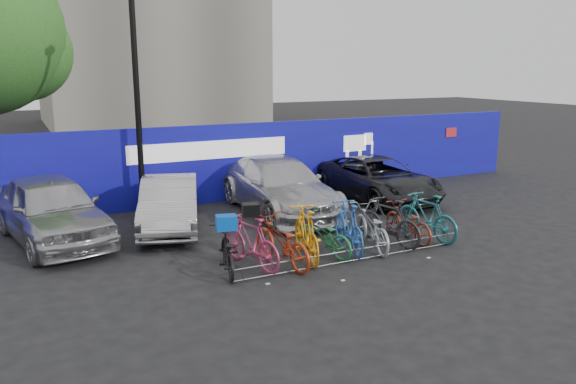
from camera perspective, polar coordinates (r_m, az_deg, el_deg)
ground at (r=12.74m, az=5.32°, el=-6.28°), size 100.00×100.00×0.00m
hoarding at (r=17.68m, az=-4.86°, el=3.09°), size 22.00×0.18×2.40m
lamppost at (r=15.96m, az=-15.08°, el=9.16°), size 0.25×0.50×6.11m
bike_rack at (r=12.21m, az=6.82°, el=-6.36°), size 5.60×0.03×0.30m
car_0 at (r=14.51m, az=-22.87°, el=-1.60°), size 2.77×4.98×1.60m
car_1 at (r=14.80m, az=-11.94°, el=-1.16°), size 2.52×4.25×1.32m
car_2 at (r=16.12m, az=-0.90°, el=0.64°), size 2.27×5.36×1.54m
car_3 at (r=17.88m, az=9.04°, el=1.33°), size 2.23×4.80×1.33m
bike_0 at (r=11.50m, az=-6.20°, el=-6.00°), size 1.01×1.84×0.91m
bike_1 at (r=11.73m, az=-3.78°, el=-5.04°), size 0.97×1.94×1.13m
bike_2 at (r=11.83m, az=-0.69°, el=-5.09°), size 0.97×2.04×1.03m
bike_3 at (r=12.21m, az=1.88°, el=-4.21°), size 0.98×2.01×1.17m
bike_4 at (r=12.51m, az=3.53°, el=-4.41°), size 1.02×1.84×0.92m
bike_5 at (r=12.82m, az=6.17°, el=-3.48°), size 0.97×1.99×1.15m
bike_6 at (r=13.05m, az=8.43°, el=-3.58°), size 1.06×2.03×1.02m
bike_7 at (r=13.41m, az=10.21°, el=-2.96°), size 0.95×1.94×1.12m
bike_8 at (r=13.81m, az=12.04°, el=-3.02°), size 0.64×1.76×0.92m
bike_9 at (r=14.02m, az=13.91°, el=-2.41°), size 0.80×1.96×1.14m
cargo_crate at (r=11.32m, az=-6.28°, el=-3.11°), size 0.47×0.39×0.29m
cargo_topcase at (r=11.54m, az=-3.83°, el=-1.79°), size 0.40×0.38×0.25m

